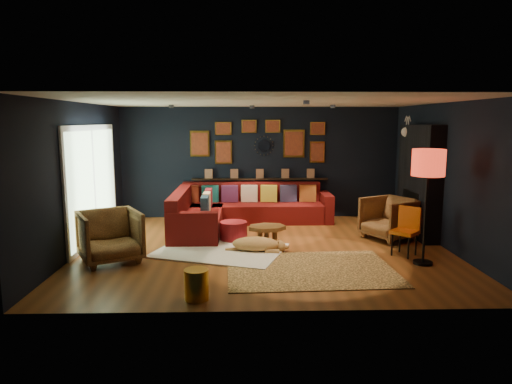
{
  "coord_description": "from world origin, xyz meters",
  "views": [
    {
      "loc": [
        -0.38,
        -7.97,
        2.28
      ],
      "look_at": [
        -0.15,
        0.3,
        0.98
      ],
      "focal_mm": 32.0,
      "sensor_mm": 36.0,
      "label": 1
    }
  ],
  "objects_px": {
    "dog": "(256,241)",
    "coffee_table": "(267,230)",
    "orange_chair": "(407,227)",
    "pouf": "(233,230)",
    "sectional": "(233,211)",
    "gold_stool": "(196,284)",
    "armchair_right": "(390,216)",
    "armchair_left": "(110,234)",
    "floor_lamp": "(428,167)"
  },
  "relations": [
    {
      "from": "orange_chair",
      "to": "armchair_right",
      "type": "bearing_deg",
      "value": 131.95
    },
    {
      "from": "sectional",
      "to": "coffee_table",
      "type": "xyz_separation_m",
      "value": [
        0.66,
        -1.67,
        -0.01
      ]
    },
    {
      "from": "coffee_table",
      "to": "armchair_left",
      "type": "bearing_deg",
      "value": -161.65
    },
    {
      "from": "sectional",
      "to": "coffee_table",
      "type": "bearing_deg",
      "value": -68.47
    },
    {
      "from": "coffee_table",
      "to": "sectional",
      "type": "bearing_deg",
      "value": 111.53
    },
    {
      "from": "sectional",
      "to": "floor_lamp",
      "type": "bearing_deg",
      "value": -41.74
    },
    {
      "from": "armchair_right",
      "to": "orange_chair",
      "type": "bearing_deg",
      "value": -31.21
    },
    {
      "from": "sectional",
      "to": "gold_stool",
      "type": "relative_size",
      "value": 8.57
    },
    {
      "from": "sectional",
      "to": "dog",
      "type": "distance_m",
      "value": 2.09
    },
    {
      "from": "pouf",
      "to": "coffee_table",
      "type": "bearing_deg",
      "value": -33.04
    },
    {
      "from": "armchair_right",
      "to": "orange_chair",
      "type": "distance_m",
      "value": 1.05
    },
    {
      "from": "pouf",
      "to": "dog",
      "type": "height_order",
      "value": "pouf"
    },
    {
      "from": "armchair_left",
      "to": "orange_chair",
      "type": "bearing_deg",
      "value": -26.34
    },
    {
      "from": "sectional",
      "to": "gold_stool",
      "type": "bearing_deg",
      "value": -95.17
    },
    {
      "from": "dog",
      "to": "coffee_table",
      "type": "bearing_deg",
      "value": 65.9
    },
    {
      "from": "floor_lamp",
      "to": "dog",
      "type": "height_order",
      "value": "floor_lamp"
    },
    {
      "from": "sectional",
      "to": "floor_lamp",
      "type": "distance_m",
      "value": 4.35
    },
    {
      "from": "sectional",
      "to": "armchair_right",
      "type": "relative_size",
      "value": 3.81
    },
    {
      "from": "gold_stool",
      "to": "floor_lamp",
      "type": "distance_m",
      "value": 3.99
    },
    {
      "from": "pouf",
      "to": "orange_chair",
      "type": "bearing_deg",
      "value": -18.49
    },
    {
      "from": "coffee_table",
      "to": "armchair_right",
      "type": "xyz_separation_m",
      "value": [
        2.41,
        0.46,
        0.14
      ]
    },
    {
      "from": "sectional",
      "to": "dog",
      "type": "bearing_deg",
      "value": -77.75
    },
    {
      "from": "armchair_right",
      "to": "dog",
      "type": "distance_m",
      "value": 2.76
    },
    {
      "from": "armchair_left",
      "to": "armchair_right",
      "type": "distance_m",
      "value": 5.17
    },
    {
      "from": "pouf",
      "to": "gold_stool",
      "type": "bearing_deg",
      "value": -98.11
    },
    {
      "from": "armchair_left",
      "to": "coffee_table",
      "type": "bearing_deg",
      "value": -11.1
    },
    {
      "from": "dog",
      "to": "pouf",
      "type": "bearing_deg",
      "value": 124.21
    },
    {
      "from": "armchair_right",
      "to": "floor_lamp",
      "type": "distance_m",
      "value": 1.93
    },
    {
      "from": "pouf",
      "to": "floor_lamp",
      "type": "distance_m",
      "value": 3.69
    },
    {
      "from": "pouf",
      "to": "orange_chair",
      "type": "xyz_separation_m",
      "value": [
        2.98,
        -1.0,
        0.29
      ]
    },
    {
      "from": "orange_chair",
      "to": "dog",
      "type": "distance_m",
      "value": 2.6
    },
    {
      "from": "coffee_table",
      "to": "floor_lamp",
      "type": "height_order",
      "value": "floor_lamp"
    },
    {
      "from": "sectional",
      "to": "armchair_right",
      "type": "distance_m",
      "value": 3.3
    },
    {
      "from": "floor_lamp",
      "to": "dog",
      "type": "xyz_separation_m",
      "value": [
        -2.67,
        0.74,
        -1.37
      ]
    },
    {
      "from": "coffee_table",
      "to": "pouf",
      "type": "relative_size",
      "value": 1.49
    },
    {
      "from": "gold_stool",
      "to": "armchair_left",
      "type": "bearing_deg",
      "value": 133.72
    },
    {
      "from": "orange_chair",
      "to": "gold_stool",
      "type": "bearing_deg",
      "value": -106.15
    },
    {
      "from": "armchair_left",
      "to": "pouf",
      "type": "bearing_deg",
      "value": 3.23
    },
    {
      "from": "sectional",
      "to": "floor_lamp",
      "type": "height_order",
      "value": "floor_lamp"
    },
    {
      "from": "sectional",
      "to": "floor_lamp",
      "type": "relative_size",
      "value": 1.85
    },
    {
      "from": "gold_stool",
      "to": "dog",
      "type": "height_order",
      "value": "gold_stool"
    },
    {
      "from": "sectional",
      "to": "floor_lamp",
      "type": "xyz_separation_m",
      "value": [
        3.11,
        -2.78,
        1.24
      ]
    },
    {
      "from": "gold_stool",
      "to": "armchair_right",
      "type": "bearing_deg",
      "value": 40.61
    },
    {
      "from": "armchair_right",
      "to": "gold_stool",
      "type": "height_order",
      "value": "armchair_right"
    },
    {
      "from": "armchair_right",
      "to": "sectional",
      "type": "bearing_deg",
      "value": -140.08
    },
    {
      "from": "gold_stool",
      "to": "pouf",
      "type": "bearing_deg",
      "value": 81.89
    },
    {
      "from": "sectional",
      "to": "armchair_left",
      "type": "relative_size",
      "value": 3.65
    },
    {
      "from": "pouf",
      "to": "gold_stool",
      "type": "height_order",
      "value": "gold_stool"
    },
    {
      "from": "floor_lamp",
      "to": "dog",
      "type": "bearing_deg",
      "value": 164.43
    },
    {
      "from": "coffee_table",
      "to": "pouf",
      "type": "bearing_deg",
      "value": 146.96
    }
  ]
}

